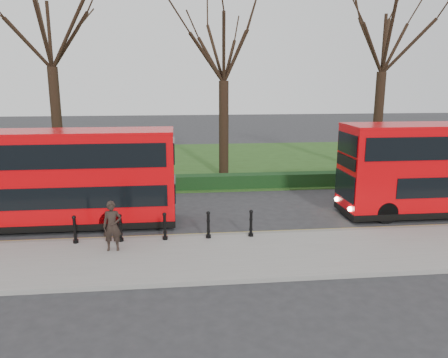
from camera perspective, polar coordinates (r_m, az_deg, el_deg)
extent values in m
plane|color=#28282B|center=(18.03, -2.93, -6.64)|extent=(120.00, 120.00, 0.00)
cube|color=gray|center=(15.21, -2.25, -10.12)|extent=(60.00, 4.00, 0.15)
cube|color=slate|center=(17.07, -2.73, -7.51)|extent=(60.00, 0.25, 0.16)
cube|color=#264517|center=(32.54, -4.49, 2.22)|extent=(60.00, 18.00, 0.06)
cube|color=black|center=(24.45, -3.88, -0.45)|extent=(60.00, 0.90, 0.80)
cube|color=yellow|center=(17.37, -2.79, -7.38)|extent=(60.00, 0.10, 0.01)
cube|color=yellow|center=(17.56, -2.83, -7.16)|extent=(60.00, 0.10, 0.01)
cylinder|color=black|center=(28.01, -20.97, 6.60)|extent=(0.60, 0.60, 6.74)
cylinder|color=black|center=(27.31, -0.03, 6.46)|extent=(0.60, 0.60, 5.95)
cylinder|color=black|center=(30.05, 19.43, 6.85)|extent=(0.60, 0.60, 6.50)
cylinder|color=black|center=(16.95, -18.90, -6.31)|extent=(0.15, 0.15, 1.00)
cylinder|color=black|center=(16.66, -13.39, -6.28)|extent=(0.15, 0.15, 1.00)
cylinder|color=black|center=(16.53, -7.74, -6.20)|extent=(0.15, 0.15, 1.00)
cylinder|color=black|center=(16.56, -2.06, -6.05)|extent=(0.15, 0.15, 1.00)
cylinder|color=black|center=(16.75, 3.54, -5.84)|extent=(0.15, 0.15, 1.00)
cube|color=red|center=(19.20, -21.68, 0.37)|extent=(10.02, 2.28, 3.69)
cube|color=black|center=(19.66, -21.22, -5.01)|extent=(10.04, 2.30, 0.27)
cube|color=black|center=(18.08, -20.21, -2.40)|extent=(8.02, 0.04, 0.87)
cube|color=black|center=(17.94, -22.88, 2.64)|extent=(9.48, 0.04, 0.96)
cylinder|color=black|center=(18.17, -14.52, -5.38)|extent=(0.91, 0.27, 0.91)
cylinder|color=black|center=(20.07, -13.73, -3.60)|extent=(0.91, 0.27, 0.91)
cube|color=black|center=(19.76, 15.67, 2.21)|extent=(0.06, 2.06, 0.51)
cylinder|color=black|center=(19.94, 20.46, -4.13)|extent=(0.94, 0.28, 0.94)
cylinder|color=black|center=(21.72, 18.07, -2.59)|extent=(0.94, 0.28, 0.94)
imported|color=black|center=(15.75, -14.38, -5.97)|extent=(0.65, 0.43, 1.77)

